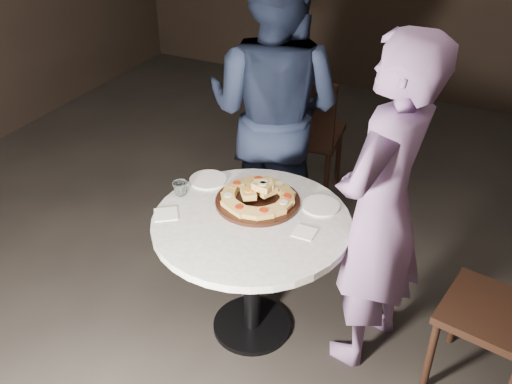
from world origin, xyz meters
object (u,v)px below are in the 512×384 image
at_px(table, 252,241).
at_px(water_glass, 180,189).
at_px(diner_teal, 381,211).
at_px(focaccia_pile, 258,195).
at_px(chair_far, 305,130).
at_px(diner_navy, 274,111).
at_px(serving_board, 258,201).

height_order(table, water_glass, water_glass).
bearing_deg(diner_teal, table, -61.49).
distance_m(water_glass, diner_teal, 1.03).
xyz_separation_m(table, focaccia_pile, (-0.04, 0.15, 0.18)).
height_order(water_glass, chair_far, chair_far).
relative_size(focaccia_pile, chair_far, 0.40).
distance_m(focaccia_pile, chair_far, 1.23).
distance_m(table, chair_far, 1.37).
bearing_deg(table, focaccia_pile, 103.53).
bearing_deg(water_glass, chair_far, 81.90).
relative_size(focaccia_pile, diner_navy, 0.21).
xyz_separation_m(chair_far, diner_teal, (0.84, -1.18, 0.29)).
relative_size(serving_board, chair_far, 0.44).
height_order(serving_board, chair_far, chair_far).
xyz_separation_m(table, serving_board, (-0.04, 0.14, 0.15)).
relative_size(table, water_glass, 15.44).
height_order(chair_far, diner_navy, diner_navy).
bearing_deg(diner_teal, water_glass, -69.92).
distance_m(water_glass, diner_navy, 0.83).
bearing_deg(diner_teal, focaccia_pile, -75.61).
bearing_deg(table, diner_navy, 107.23).
distance_m(focaccia_pile, diner_navy, 0.73).
bearing_deg(diner_navy, chair_far, -90.50).
bearing_deg(focaccia_pile, water_glass, -164.30).
bearing_deg(table, chair_far, 100.36).
height_order(serving_board, diner_teal, diner_teal).
distance_m(focaccia_pile, diner_teal, 0.63).
distance_m(serving_board, diner_teal, 0.64).
height_order(table, chair_far, chair_far).
bearing_deg(diner_navy, table, 108.03).
relative_size(water_glass, diner_teal, 0.05).
relative_size(chair_far, diner_teal, 0.57).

